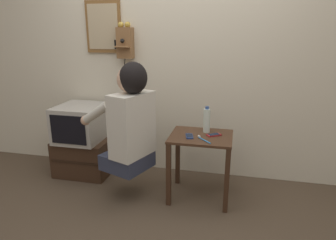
{
  "coord_description": "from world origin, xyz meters",
  "views": [
    {
      "loc": [
        0.58,
        -1.96,
        1.47
      ],
      "look_at": [
        0.02,
        0.47,
        0.73
      ],
      "focal_mm": 32.0,
      "sensor_mm": 36.0,
      "label": 1
    }
  ],
  "objects": [
    {
      "name": "ground_plane",
      "position": [
        0.0,
        0.0,
        0.0
      ],
      "size": [
        14.0,
        14.0,
        0.0
      ],
      "primitive_type": "plane",
      "color": "#4C3D2D"
    },
    {
      "name": "wall_back",
      "position": [
        0.0,
        1.05,
        1.27
      ],
      "size": [
        6.8,
        0.05,
        2.55
      ],
      "color": "beige",
      "rests_on": "ground_plane"
    },
    {
      "name": "side_table",
      "position": [
        0.31,
        0.52,
        0.47
      ],
      "size": [
        0.54,
        0.46,
        0.6
      ],
      "color": "#422819",
      "rests_on": "ground_plane"
    },
    {
      "name": "person",
      "position": [
        -0.29,
        0.36,
        0.75
      ],
      "size": [
        0.65,
        0.56,
        0.95
      ],
      "rotation": [
        0.0,
        0.0,
        1.21
      ],
      "color": "#2D3347",
      "rests_on": "ground_plane"
    },
    {
      "name": "tv_stand",
      "position": [
        -0.96,
        0.75,
        0.19
      ],
      "size": [
        0.56,
        0.46,
        0.38
      ],
      "color": "#382316",
      "rests_on": "ground_plane"
    },
    {
      "name": "television",
      "position": [
        -0.97,
        0.73,
        0.57
      ],
      "size": [
        0.45,
        0.5,
        0.37
      ],
      "color": "#ADA89E",
      "rests_on": "tv_stand"
    },
    {
      "name": "wall_phone_antique",
      "position": [
        -0.54,
        0.97,
        1.37
      ],
      "size": [
        0.2,
        0.19,
        0.73
      ],
      "color": "brown"
    },
    {
      "name": "framed_picture",
      "position": [
        -0.78,
        1.01,
        1.52
      ],
      "size": [
        0.38,
        0.03,
        0.52
      ],
      "color": "brown"
    },
    {
      "name": "cell_phone_held",
      "position": [
        0.21,
        0.47,
        0.6
      ],
      "size": [
        0.09,
        0.13,
        0.01
      ],
      "rotation": [
        0.0,
        0.0,
        0.23
      ],
      "color": "navy",
      "rests_on": "side_table"
    },
    {
      "name": "cell_phone_spare",
      "position": [
        0.42,
        0.55,
        0.6
      ],
      "size": [
        0.14,
        0.12,
        0.01
      ],
      "rotation": [
        0.0,
        0.0,
        -0.96
      ],
      "color": "maroon",
      "rests_on": "side_table"
    },
    {
      "name": "water_bottle",
      "position": [
        0.34,
        0.63,
        0.71
      ],
      "size": [
        0.06,
        0.06,
        0.24
      ],
      "color": "silver",
      "rests_on": "side_table"
    },
    {
      "name": "toothbrush",
      "position": [
        0.34,
        0.41,
        0.6
      ],
      "size": [
        0.13,
        0.14,
        0.02
      ],
      "rotation": [
        0.0,
        0.0,
        0.73
      ],
      "color": "#338CD8",
      "rests_on": "side_table"
    }
  ]
}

